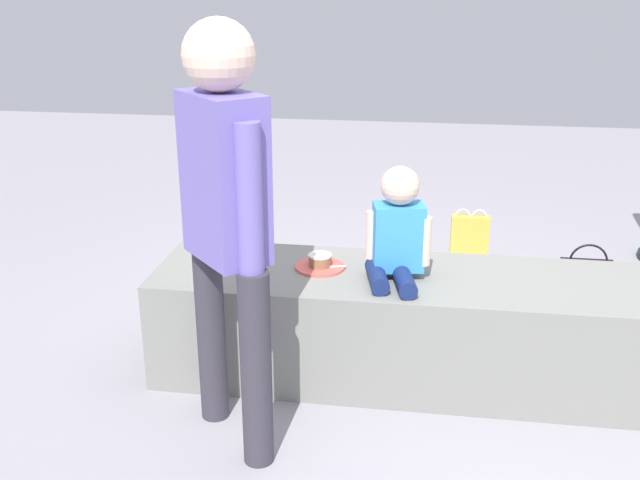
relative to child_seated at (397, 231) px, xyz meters
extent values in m
plane|color=gray|center=(0.13, 0.04, -0.70)|extent=(12.00, 12.00, 0.00)
cube|color=gray|center=(0.13, 0.04, -0.46)|extent=(2.36, 0.60, 0.49)
cylinder|color=navy|center=(-0.07, -0.08, -0.18)|extent=(0.12, 0.26, 0.08)
cylinder|color=navy|center=(0.04, -0.10, -0.18)|extent=(0.12, 0.26, 0.08)
cube|color=#3591D8|center=(0.00, 0.02, -0.03)|extent=(0.23, 0.17, 0.28)
sphere|color=beige|center=(0.00, 0.02, 0.19)|extent=(0.16, 0.16, 0.16)
cylinder|color=beige|center=(-0.11, 0.04, -0.04)|extent=(0.05, 0.05, 0.21)
cylinder|color=beige|center=(0.12, 0.00, -0.04)|extent=(0.05, 0.05, 0.21)
cylinder|color=#35313C|center=(-0.46, -0.66, -0.32)|extent=(0.11, 0.11, 0.76)
cylinder|color=#35313C|center=(-0.70, -0.40, -0.32)|extent=(0.11, 0.11, 0.76)
cube|color=#6C60B4|center=(-0.58, -0.53, 0.35)|extent=(0.36, 0.37, 0.58)
sphere|color=beige|center=(-0.58, -0.53, 0.76)|extent=(0.24, 0.24, 0.24)
cylinder|color=#6C60B4|center=(-0.46, -0.65, 0.29)|extent=(0.09, 0.09, 0.55)
cylinder|color=#6C60B4|center=(-0.69, -0.40, 0.29)|extent=(0.09, 0.09, 0.55)
cylinder|color=#E0594C|center=(-0.33, 0.06, -0.21)|extent=(0.22, 0.22, 0.01)
cylinder|color=#886040|center=(-0.33, 0.06, -0.18)|extent=(0.10, 0.10, 0.04)
cylinder|color=silver|center=(-0.33, 0.06, -0.15)|extent=(0.10, 0.10, 0.01)
cube|color=silver|center=(-0.27, 0.05, -0.20)|extent=(0.11, 0.04, 0.00)
cube|color=gold|center=(0.39, 1.39, -0.54)|extent=(0.23, 0.09, 0.33)
torus|color=white|center=(0.34, 1.39, -0.37)|extent=(0.09, 0.01, 0.09)
torus|color=white|center=(0.44, 1.39, -0.37)|extent=(0.09, 0.01, 0.09)
cylinder|color=silver|center=(0.43, 0.98, -0.62)|extent=(0.06, 0.06, 0.17)
cone|color=silver|center=(0.43, 0.98, -0.52)|extent=(0.06, 0.06, 0.03)
cylinder|color=blue|center=(0.43, 0.98, -0.50)|extent=(0.03, 0.03, 0.02)
cylinder|color=red|center=(0.75, 0.89, -0.65)|extent=(0.08, 0.08, 0.09)
cube|color=white|center=(-0.63, 1.05, -0.63)|extent=(0.37, 0.36, 0.13)
cube|color=black|center=(1.03, 1.08, -0.60)|extent=(0.29, 0.11, 0.19)
torus|color=black|center=(1.03, 1.08, -0.51)|extent=(0.21, 0.01, 0.21)
cube|color=brown|center=(0.95, 0.68, -0.60)|extent=(0.27, 0.12, 0.20)
torus|color=brown|center=(0.95, 0.68, -0.50)|extent=(0.20, 0.01, 0.20)
camera|label=1|loc=(0.10, -2.85, 1.00)|focal=40.61mm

